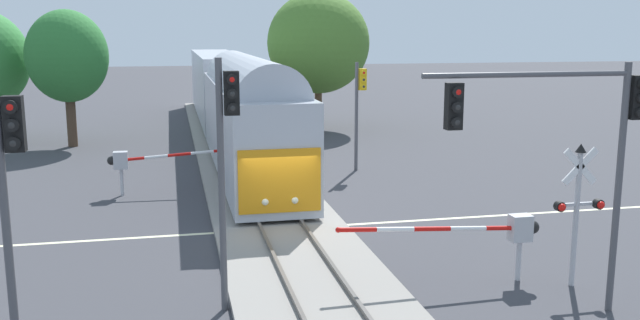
{
  "coord_description": "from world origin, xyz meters",
  "views": [
    {
      "loc": [
        -3.4,
        -21.94,
        6.58
      ],
      "look_at": [
        1.74,
        1.6,
        2.0
      ],
      "focal_mm": 38.41,
      "sensor_mm": 36.0,
      "label": 1
    }
  ],
  "objects_px": {
    "traffic_signal_near_left": "(10,185)",
    "crossing_signal_mast": "(578,200)",
    "elm_centre_background": "(318,43)",
    "traffic_signal_median": "(226,145)",
    "crossing_gate_far": "(134,161)",
    "traffic_signal_far_side": "(360,99)",
    "oak_behind_train": "(67,57)",
    "commuter_train": "(230,96)",
    "crossing_gate_near": "(500,230)",
    "traffic_signal_near_right": "(569,127)"
  },
  "relations": [
    {
      "from": "traffic_signal_far_side",
      "to": "traffic_signal_near_left",
      "type": "distance_m",
      "value": 21.32
    },
    {
      "from": "crossing_gate_far",
      "to": "elm_centre_background",
      "type": "relative_size",
      "value": 0.57
    },
    {
      "from": "commuter_train",
      "to": "elm_centre_background",
      "type": "distance_m",
      "value": 8.33
    },
    {
      "from": "crossing_signal_mast",
      "to": "crossing_gate_far",
      "type": "bearing_deg",
      "value": 132.12
    },
    {
      "from": "crossing_gate_near",
      "to": "commuter_train",
      "type": "bearing_deg",
      "value": 101.34
    },
    {
      "from": "crossing_gate_near",
      "to": "elm_centre_background",
      "type": "relative_size",
      "value": 0.61
    },
    {
      "from": "crossing_gate_far",
      "to": "traffic_signal_near_left",
      "type": "relative_size",
      "value": 0.91
    },
    {
      "from": "traffic_signal_median",
      "to": "traffic_signal_near_left",
      "type": "distance_m",
      "value": 4.85
    },
    {
      "from": "traffic_signal_median",
      "to": "traffic_signal_near_left",
      "type": "height_order",
      "value": "traffic_signal_median"
    },
    {
      "from": "traffic_signal_median",
      "to": "crossing_signal_mast",
      "type": "bearing_deg",
      "value": -2.25
    },
    {
      "from": "traffic_signal_far_side",
      "to": "oak_behind_train",
      "type": "bearing_deg",
      "value": 144.55
    },
    {
      "from": "traffic_signal_near_left",
      "to": "elm_centre_background",
      "type": "relative_size",
      "value": 0.63
    },
    {
      "from": "crossing_gate_far",
      "to": "oak_behind_train",
      "type": "height_order",
      "value": "oak_behind_train"
    },
    {
      "from": "crossing_gate_far",
      "to": "traffic_signal_near_right",
      "type": "bearing_deg",
      "value": -54.9
    },
    {
      "from": "traffic_signal_near_right",
      "to": "traffic_signal_far_side",
      "type": "bearing_deg",
      "value": 89.98
    },
    {
      "from": "commuter_train",
      "to": "crossing_gate_far",
      "type": "relative_size",
      "value": 7.63
    },
    {
      "from": "crossing_gate_near",
      "to": "crossing_signal_mast",
      "type": "distance_m",
      "value": 2.1
    },
    {
      "from": "traffic_signal_far_side",
      "to": "traffic_signal_near_right",
      "type": "bearing_deg",
      "value": -90.02
    },
    {
      "from": "traffic_signal_median",
      "to": "traffic_signal_far_side",
      "type": "bearing_deg",
      "value": 64.1
    },
    {
      "from": "oak_behind_train",
      "to": "commuter_train",
      "type": "bearing_deg",
      "value": -4.6
    },
    {
      "from": "crossing_signal_mast",
      "to": "traffic_signal_near_left",
      "type": "xyz_separation_m",
      "value": [
        -12.96,
        -2.27,
        1.54
      ]
    },
    {
      "from": "crossing_gate_far",
      "to": "traffic_signal_near_left",
      "type": "xyz_separation_m",
      "value": [
        -1.33,
        -15.13,
        2.42
      ]
    },
    {
      "from": "commuter_train",
      "to": "traffic_signal_near_left",
      "type": "relative_size",
      "value": 6.94
    },
    {
      "from": "traffic_signal_near_left",
      "to": "crossing_gate_far",
      "type": "bearing_deg",
      "value": 84.98
    },
    {
      "from": "crossing_signal_mast",
      "to": "traffic_signal_far_side",
      "type": "bearing_deg",
      "value": 95.25
    },
    {
      "from": "traffic_signal_median",
      "to": "traffic_signal_far_side",
      "type": "height_order",
      "value": "traffic_signal_median"
    },
    {
      "from": "crossing_gate_far",
      "to": "traffic_signal_near_right",
      "type": "relative_size",
      "value": 0.89
    },
    {
      "from": "crossing_gate_near",
      "to": "crossing_gate_far",
      "type": "distance_m",
      "value": 15.66
    },
    {
      "from": "traffic_signal_near_left",
      "to": "crossing_signal_mast",
      "type": "bearing_deg",
      "value": 9.95
    },
    {
      "from": "crossing_gate_near",
      "to": "traffic_signal_far_side",
      "type": "distance_m",
      "value": 15.11
    },
    {
      "from": "traffic_signal_median",
      "to": "traffic_signal_near_right",
      "type": "distance_m",
      "value": 7.7
    },
    {
      "from": "crossing_signal_mast",
      "to": "elm_centre_background",
      "type": "height_order",
      "value": "elm_centre_background"
    },
    {
      "from": "crossing_gate_near",
      "to": "oak_behind_train",
      "type": "bearing_deg",
      "value": 118.99
    },
    {
      "from": "crossing_gate_far",
      "to": "traffic_signal_far_side",
      "type": "relative_size",
      "value": 1.02
    },
    {
      "from": "crossing_gate_far",
      "to": "traffic_signal_median",
      "type": "xyz_separation_m",
      "value": [
        2.75,
        -12.51,
        2.58
      ]
    },
    {
      "from": "commuter_train",
      "to": "traffic_signal_near_right",
      "type": "distance_m",
      "value": 27.26
    },
    {
      "from": "crossing_signal_mast",
      "to": "traffic_signal_median",
      "type": "xyz_separation_m",
      "value": [
        -8.88,
        0.35,
        1.69
      ]
    },
    {
      "from": "traffic_signal_near_right",
      "to": "crossing_gate_far",
      "type": "bearing_deg",
      "value": 125.1
    },
    {
      "from": "oak_behind_train",
      "to": "elm_centre_background",
      "type": "distance_m",
      "value": 15.8
    },
    {
      "from": "commuter_train",
      "to": "crossing_signal_mast",
      "type": "bearing_deg",
      "value": -75.12
    },
    {
      "from": "commuter_train",
      "to": "traffic_signal_near_left",
      "type": "distance_m",
      "value": 28.09
    },
    {
      "from": "crossing_gate_far",
      "to": "traffic_signal_near_left",
      "type": "height_order",
      "value": "traffic_signal_near_left"
    },
    {
      "from": "crossing_signal_mast",
      "to": "traffic_signal_near_left",
      "type": "bearing_deg",
      "value": -170.05
    },
    {
      "from": "traffic_signal_median",
      "to": "oak_behind_train",
      "type": "bearing_deg",
      "value": 104.97
    },
    {
      "from": "traffic_signal_far_side",
      "to": "traffic_signal_near_right",
      "type": "distance_m",
      "value": 17.32
    },
    {
      "from": "crossing_signal_mast",
      "to": "traffic_signal_near_left",
      "type": "height_order",
      "value": "traffic_signal_near_left"
    },
    {
      "from": "crossing_signal_mast",
      "to": "crossing_gate_far",
      "type": "xyz_separation_m",
      "value": [
        -11.63,
        12.86,
        -0.89
      ]
    },
    {
      "from": "elm_centre_background",
      "to": "traffic_signal_near_left",
      "type": "bearing_deg",
      "value": -111.47
    },
    {
      "from": "elm_centre_background",
      "to": "crossing_signal_mast",
      "type": "bearing_deg",
      "value": -89.26
    },
    {
      "from": "crossing_gate_near",
      "to": "traffic_signal_near_right",
      "type": "height_order",
      "value": "traffic_signal_near_right"
    }
  ]
}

